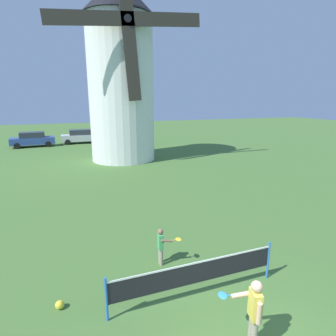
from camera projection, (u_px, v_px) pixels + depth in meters
windmill at (121, 71)px, 21.68m from camera, size 10.62×5.89×15.40m
tennis_net at (196, 273)px, 6.88m from camera, size 4.49×0.06×1.10m
player_near at (254, 310)px, 5.45m from camera, size 0.77×0.75×1.49m
player_far at (161, 244)px, 8.30m from camera, size 0.69×0.52×1.16m
stray_ball at (60, 305)px, 6.61m from camera, size 0.21×0.21×0.21m
parked_car_blue at (32, 139)px, 29.43m from camera, size 4.46×2.15×1.56m
parked_car_silver at (81, 136)px, 31.87m from camera, size 4.29×1.93×1.56m
parked_car_green at (128, 134)px, 33.77m from camera, size 4.57×2.16×1.56m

